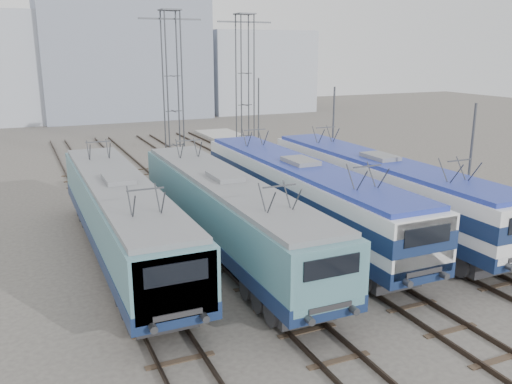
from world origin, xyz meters
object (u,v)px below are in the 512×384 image
object	(u,v)px
locomotive_center_left	(227,211)
locomotive_far_right	(381,185)
mast_front	(469,178)
locomotive_far_left	(121,214)
catenary_tower_west	(173,88)
mast_mid	(333,140)
catenary_tower_east	(245,84)
mast_rear	(259,119)
locomotive_center_right	(302,191)

from	to	relation	value
locomotive_center_left	locomotive_far_right	xyz separation A→B (m)	(9.00, 0.71, 0.10)
locomotive_far_right	mast_front	bearing A→B (deg)	-66.18
locomotive_far_right	locomotive_far_left	bearing A→B (deg)	176.68
catenary_tower_west	mast_mid	bearing A→B (deg)	-42.93
catenary_tower_east	mast_rear	xyz separation A→B (m)	(2.10, 2.00, -3.14)
locomotive_far_right	catenary_tower_east	size ratio (longest dim) A/B	1.55
catenary_tower_east	locomotive_center_left	bearing A→B (deg)	-115.29
locomotive_center_right	mast_mid	bearing A→B (deg)	48.99
mast_mid	mast_rear	distance (m)	12.00
locomotive_far_right	catenary_tower_east	bearing A→B (deg)	90.80
locomotive_far_left	catenary_tower_west	size ratio (longest dim) A/B	1.52
mast_front	mast_mid	world-z (taller)	same
mast_rear	locomotive_far_right	bearing A→B (deg)	-95.34
locomotive_center_right	mast_rear	bearing A→B (deg)	71.79
catenary_tower_east	catenary_tower_west	bearing A→B (deg)	-162.90
locomotive_center_right	mast_mid	world-z (taller)	mast_mid
catenary_tower_west	locomotive_center_left	bearing A→B (deg)	-97.76
mast_mid	mast_rear	size ratio (longest dim) A/B	1.00
catenary_tower_east	locomotive_far_left	bearing A→B (deg)	-127.89
locomotive_far_right	catenary_tower_west	distance (m)	17.71
locomotive_center_right	mast_rear	size ratio (longest dim) A/B	2.68
locomotive_center_left	mast_front	size ratio (longest dim) A/B	2.60
catenary_tower_east	mast_mid	xyz separation A→B (m)	(2.10, -10.00, -3.14)
locomotive_far_left	mast_mid	distance (m)	16.93
catenary_tower_west	mast_rear	world-z (taller)	catenary_tower_west
locomotive_far_left	mast_front	xyz separation A→B (m)	(15.35, -4.97, 1.23)
locomotive_center_right	locomotive_far_right	xyz separation A→B (m)	(4.50, -0.51, -0.02)
catenary_tower_east	mast_front	bearing A→B (deg)	-84.55
locomotive_far_right	mast_front	size ratio (longest dim) A/B	2.65
catenary_tower_west	locomotive_center_right	bearing A→B (deg)	-81.64
mast_rear	catenary_tower_east	bearing A→B (deg)	-136.40
mast_front	mast_rear	xyz separation A→B (m)	(0.00, 24.00, 0.00)
mast_mid	locomotive_center_left	bearing A→B (deg)	-141.88
locomotive_center_left	mast_front	bearing A→B (deg)	-17.81
locomotive_center_left	mast_mid	world-z (taller)	mast_mid
locomotive_center_right	catenary_tower_east	xyz separation A→B (m)	(4.25, 17.30, 4.25)
locomotive_far_left	mast_rear	world-z (taller)	mast_rear
locomotive_center_left	mast_front	world-z (taller)	mast_front
catenary_tower_west	locomotive_far_right	bearing A→B (deg)	-66.88
catenary_tower_east	mast_rear	bearing A→B (deg)	43.60
locomotive_center_left	locomotive_center_right	bearing A→B (deg)	15.08
catenary_tower_west	mast_mid	xyz separation A→B (m)	(8.60, -8.00, -3.14)
locomotive_center_right	locomotive_far_right	distance (m)	4.53
mast_rear	catenary_tower_west	bearing A→B (deg)	-155.06
catenary_tower_west	catenary_tower_east	xyz separation A→B (m)	(6.50, 2.00, 0.00)
catenary_tower_east	mast_front	xyz separation A→B (m)	(2.10, -22.00, -3.14)
locomotive_center_left	mast_rear	xyz separation A→B (m)	(10.85, 20.51, 1.23)
locomotive_far_left	locomotive_center_right	distance (m)	9.00
locomotive_far_left	locomotive_center_right	bearing A→B (deg)	-1.75
catenary_tower_west	mast_mid	world-z (taller)	catenary_tower_west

